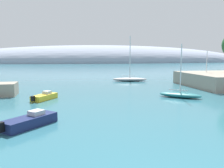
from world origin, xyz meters
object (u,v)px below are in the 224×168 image
object	(u,v)px
sailboat_teal_mid_mooring	(180,95)
motorboat_navy_outer	(30,121)
sailboat_grey_near_shore	(130,79)
motorboat_yellow_alongside_breakwater	(44,97)
sailboat_red_outer_mooring	(206,83)

from	to	relation	value
sailboat_teal_mid_mooring	motorboat_navy_outer	xyz separation A→B (m)	(-19.01, -10.19, 0.03)
sailboat_grey_near_shore	sailboat_teal_mid_mooring	size ratio (longest dim) A/B	1.38
motorboat_yellow_alongside_breakwater	motorboat_navy_outer	distance (m)	12.08
sailboat_red_outer_mooring	motorboat_yellow_alongside_breakwater	bearing A→B (deg)	-34.77
sailboat_grey_near_shore	motorboat_navy_outer	xyz separation A→B (m)	(-17.36, -31.93, -0.08)
motorboat_yellow_alongside_breakwater	motorboat_navy_outer	world-z (taller)	motorboat_navy_outer
sailboat_teal_mid_mooring	sailboat_red_outer_mooring	xyz separation A→B (m)	(11.79, 12.01, 0.06)
sailboat_teal_mid_mooring	motorboat_navy_outer	world-z (taller)	sailboat_teal_mid_mooring
sailboat_grey_near_shore	sailboat_teal_mid_mooring	world-z (taller)	sailboat_grey_near_shore
motorboat_navy_outer	sailboat_grey_near_shore	bearing A→B (deg)	13.93
sailboat_teal_mid_mooring	sailboat_red_outer_mooring	distance (m)	16.83
sailboat_red_outer_mooring	motorboat_navy_outer	size ratio (longest dim) A/B	1.49
sailboat_grey_near_shore	motorboat_navy_outer	size ratio (longest dim) A/B	2.25
sailboat_red_outer_mooring	motorboat_yellow_alongside_breakwater	world-z (taller)	sailboat_red_outer_mooring
sailboat_grey_near_shore	motorboat_yellow_alongside_breakwater	bearing A→B (deg)	-119.71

